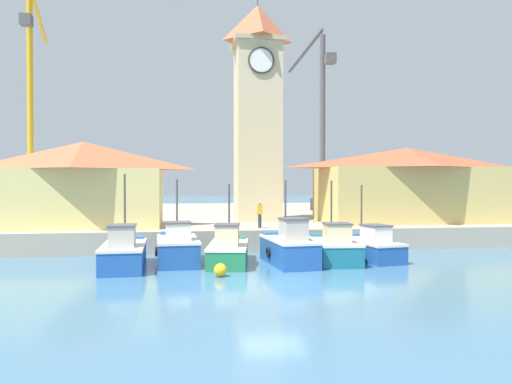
# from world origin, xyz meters

# --- Properties ---
(ground_plane) EXTENTS (300.00, 300.00, 0.00)m
(ground_plane) POSITION_xyz_m (0.00, 0.00, 0.00)
(ground_plane) COLOR teal
(quay_wharf) EXTENTS (120.00, 40.00, 1.30)m
(quay_wharf) POSITION_xyz_m (0.00, 28.94, 0.65)
(quay_wharf) COLOR #A89E89
(quay_wharf) RESTS_ON ground
(fishing_boat_far_left) EXTENTS (2.16, 5.16, 4.49)m
(fishing_boat_far_left) POSITION_xyz_m (-6.35, 4.67, 0.74)
(fishing_boat_far_left) COLOR #2356A8
(fishing_boat_far_left) RESTS_ON ground
(fishing_boat_left_outer) EXTENTS (2.26, 4.68, 4.25)m
(fishing_boat_left_outer) POSITION_xyz_m (-3.83, 5.76, 0.77)
(fishing_boat_left_outer) COLOR #2356A8
(fishing_boat_left_outer) RESTS_ON ground
(fishing_boat_left_inner) EXTENTS (2.63, 5.21, 3.99)m
(fishing_boat_left_inner) POSITION_xyz_m (-1.32, 5.15, 0.69)
(fishing_boat_left_inner) COLOR #237A4C
(fishing_boat_left_inner) RESTS_ON ground
(fishing_boat_mid_left) EXTENTS (2.28, 4.70, 4.18)m
(fishing_boat_mid_left) POSITION_xyz_m (1.66, 4.59, 0.82)
(fishing_boat_mid_left) COLOR #2356A8
(fishing_boat_mid_left) RESTS_ON ground
(fishing_boat_center) EXTENTS (2.43, 4.65, 4.18)m
(fishing_boat_center) POSITION_xyz_m (4.08, 4.93, 0.72)
(fishing_boat_center) COLOR #196B7F
(fishing_boat_center) RESTS_ON ground
(fishing_boat_mid_right) EXTENTS (2.59, 5.13, 3.95)m
(fishing_boat_mid_right) POSITION_xyz_m (6.17, 5.62, 0.66)
(fishing_boat_mid_right) COLOR #2356A8
(fishing_boat_mid_right) RESTS_ON ground
(clock_tower) EXTENTS (3.68, 3.68, 17.35)m
(clock_tower) POSITION_xyz_m (1.92, 16.55, 9.57)
(clock_tower) COLOR beige
(clock_tower) RESTS_ON quay_wharf
(warehouse_left) EXTENTS (10.02, 5.74, 5.35)m
(warehouse_left) POSITION_xyz_m (-9.73, 12.97, 4.04)
(warehouse_left) COLOR #E5D17A
(warehouse_left) RESTS_ON quay_wharf
(warehouse_right) EXTENTS (12.71, 6.65, 5.28)m
(warehouse_right) POSITION_xyz_m (12.42, 14.08, 3.99)
(warehouse_right) COLOR tan
(warehouse_right) RESTS_ON quay_wharf
(port_crane_near) EXTENTS (2.00, 8.50, 21.49)m
(port_crane_near) POSITION_xyz_m (-17.66, 30.12, 9.59)
(port_crane_near) COLOR #976E11
(port_crane_near) RESTS_ON quay_wharf
(port_crane_far) EXTENTS (3.34, 7.51, 18.33)m
(port_crane_far) POSITION_xyz_m (10.41, 29.15, 8.15)
(port_crane_far) COLOR #353539
(port_crane_far) RESTS_ON quay_wharf
(mooring_buoy) EXTENTS (0.57, 0.57, 0.57)m
(mooring_buoy) POSITION_xyz_m (-1.97, 1.82, 0.29)
(mooring_buoy) COLOR gold
(mooring_buoy) RESTS_ON ground
(dock_worker_near_tower) EXTENTS (0.34, 0.22, 1.62)m
(dock_worker_near_tower) POSITION_xyz_m (1.13, 10.52, 2.15)
(dock_worker_near_tower) COLOR #33333D
(dock_worker_near_tower) RESTS_ON quay_wharf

